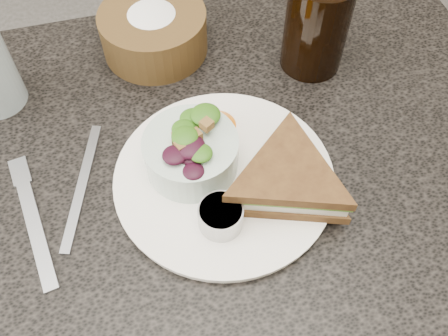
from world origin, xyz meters
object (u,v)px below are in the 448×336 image
dining_table (197,281)px  sandwich (288,179)px  dressing_ramekin (221,216)px  cola_glass (317,21)px  dinner_plate (224,178)px  bread_basket (153,26)px  salad_bowl (191,149)px

dining_table → sandwich: 0.43m
dining_table → dressing_ramekin: 0.41m
cola_glass → dressing_ramekin: bearing=-130.3°
dining_table → sandwich: bearing=-28.2°
sandwich → dinner_plate: bearing=169.7°
dinner_plate → sandwich: (0.07, -0.04, 0.03)m
sandwich → bread_basket: 0.33m
bread_basket → dressing_ramekin: bearing=-86.8°
dinner_plate → bread_basket: (-0.04, 0.27, 0.04)m
cola_glass → sandwich: bearing=-117.7°
dinner_plate → cola_glass: (0.18, 0.18, 0.07)m
sandwich → dressing_ramekin: (-0.09, -0.02, -0.01)m
dining_table → dinner_plate: dinner_plate is taller
dinner_plate → sandwich: 0.09m
dinner_plate → sandwich: sandwich is taller
dinner_plate → salad_bowl: bearing=142.1°
dinner_plate → bread_basket: size_ratio=1.72×
dressing_ramekin → bread_basket: bearing=93.2°
dining_table → salad_bowl: salad_bowl is taller
bread_basket → cola_glass: size_ratio=1.04×
dressing_ramekin → bread_basket: bread_basket is taller
salad_bowl → bread_basket: bearing=91.0°
dinner_plate → bread_basket: 0.27m
sandwich → cola_glass: bearing=81.6°
salad_bowl → cola_glass: size_ratio=0.77×
dinner_plate → salad_bowl: size_ratio=2.33×
cola_glass → bread_basket: bearing=158.1°
dining_table → dinner_plate: (0.05, -0.02, 0.38)m
dressing_ramekin → cola_glass: size_ratio=0.35×
salad_bowl → dinner_plate: bearing=-37.9°
salad_bowl → dressing_ramekin: (0.01, -0.09, -0.02)m
salad_bowl → dressing_ramekin: bearing=-81.1°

